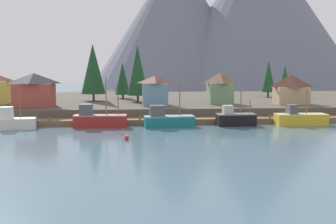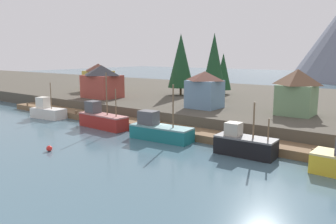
{
  "view_description": "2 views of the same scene",
  "coord_description": "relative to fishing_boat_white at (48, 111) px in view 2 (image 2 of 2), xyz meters",
  "views": [
    {
      "loc": [
        -5.42,
        -70.52,
        10.23
      ],
      "look_at": [
        1.15,
        1.17,
        2.26
      ],
      "focal_mm": 42.35,
      "sensor_mm": 36.0,
      "label": 1
    },
    {
      "loc": [
        28.5,
        -36.36,
        11.39
      ],
      "look_at": [
        -0.89,
        2.13,
        3.09
      ],
      "focal_mm": 35.7,
      "sensor_mm": 36.0,
      "label": 2
    }
  ],
  "objects": [
    {
      "name": "dock",
      "position": [
        25.37,
        4.02,
        -0.73
      ],
      "size": [
        80.0,
        4.0,
        1.6
      ],
      "color": "brown",
      "rests_on": "ground_plane"
    },
    {
      "name": "conifer_mid_left",
      "position": [
        10.88,
        26.65,
        8.87
      ],
      "size": [
        5.72,
        5.72,
        13.49
      ],
      "color": "#4C3823",
      "rests_on": "shoreline_bank"
    },
    {
      "name": "conifer_near_right",
      "position": [
        17.63,
        33.72,
        6.43
      ],
      "size": [
        3.81,
        3.81,
        9.29
      ],
      "color": "#4C3823",
      "rests_on": "shoreline_bank"
    },
    {
      "name": "fishing_boat_red",
      "position": [
        14.16,
        0.45,
        0.14
      ],
      "size": [
        9.21,
        2.93,
        8.73
      ],
      "rotation": [
        0.0,
        0.0,
        -0.05
      ],
      "color": "maroon",
      "rests_on": "ground_plane"
    },
    {
      "name": "channel_buoy",
      "position": [
        19.16,
        -12.29,
        -0.88
      ],
      "size": [
        0.7,
        0.7,
        0.7
      ],
      "primitive_type": "sphere",
      "color": "red",
      "rests_on": "ground_plane"
    },
    {
      "name": "fishing_boat_black",
      "position": [
        38.35,
        0.42,
        0.04
      ],
      "size": [
        6.9,
        2.95,
        6.25
      ],
      "rotation": [
        0.0,
        0.0,
        0.03
      ],
      "color": "black",
      "rests_on": "ground_plane"
    },
    {
      "name": "ground_plane",
      "position": [
        25.37,
        22.03,
        -1.73
      ],
      "size": [
        400.0,
        400.0,
        1.0
      ],
      "primitive_type": "cube",
      "color": "#476675"
    },
    {
      "name": "house_blue",
      "position": [
        24.76,
        13.99,
        4.42
      ],
      "size": [
        5.44,
        5.05,
        6.19
      ],
      "color": "#6689A8",
      "rests_on": "shoreline_bank"
    },
    {
      "name": "conifer_back_left",
      "position": [
        21.33,
        22.97,
        8.58
      ],
      "size": [
        4.75,
        4.75,
        13.09
      ],
      "color": "#4C3823",
      "rests_on": "shoreline_bank"
    },
    {
      "name": "shoreline_bank",
      "position": [
        25.37,
        34.03,
        0.02
      ],
      "size": [
        400.0,
        56.0,
        2.5
      ],
      "primitive_type": "cube",
      "color": "#4C473D",
      "rests_on": "ground_plane"
    },
    {
      "name": "house_green",
      "position": [
        39.12,
        16.48,
        4.77
      ],
      "size": [
        5.36,
        4.96,
        6.85
      ],
      "color": "#6B8E66",
      "rests_on": "shoreline_bank"
    },
    {
      "name": "fishing_boat_teal",
      "position": [
        26.14,
        0.07,
        0.04
      ],
      "size": [
        8.96,
        3.58,
        7.62
      ],
      "rotation": [
        0.0,
        0.0,
        0.08
      ],
      "color": "#196B70",
      "rests_on": "ground_plane"
    },
    {
      "name": "fishing_boat_white",
      "position": [
        0.0,
        0.0,
        0.0
      ],
      "size": [
        6.92,
        3.7,
        6.55
      ],
      "rotation": [
        0.0,
        0.0,
        0.14
      ],
      "color": "silver",
      "rests_on": "ground_plane"
    },
    {
      "name": "house_red",
      "position": [
        0.46,
        12.83,
        4.73
      ],
      "size": [
        7.84,
        5.98,
        6.77
      ],
      "color": "#9E4238",
      "rests_on": "shoreline_bank"
    },
    {
      "name": "house_yellow",
      "position": [
        -10.35,
        21.26,
        4.72
      ],
      "size": [
        6.91,
        5.28,
        6.76
      ],
      "color": "gold",
      "rests_on": "shoreline_bank"
    }
  ]
}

